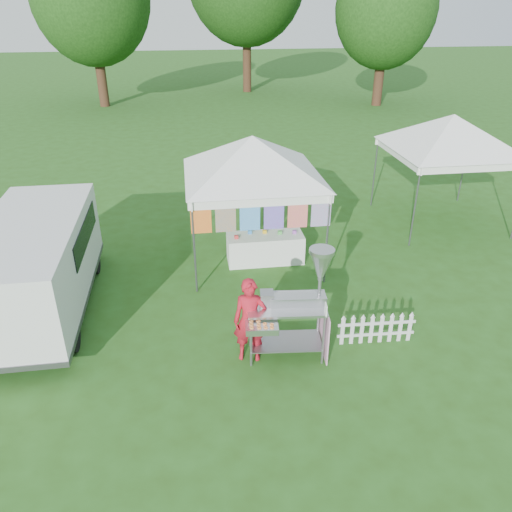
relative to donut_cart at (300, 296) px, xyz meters
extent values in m
plane|color=#284E16|center=(-0.27, 0.34, -1.21)|extent=(120.00, 120.00, 0.00)
cylinder|color=#59595E|center=(-1.69, 2.42, -0.16)|extent=(0.04, 0.04, 2.10)
cylinder|color=#59595E|center=(1.15, 2.42, -0.16)|extent=(0.04, 0.04, 2.10)
cylinder|color=#59595E|center=(-1.69, 5.26, -0.16)|extent=(0.04, 0.04, 2.10)
cylinder|color=#59595E|center=(1.15, 5.26, -0.16)|extent=(0.04, 0.04, 2.10)
cube|color=white|center=(-0.27, 2.42, 0.79)|extent=(3.00, 0.03, 0.22)
cube|color=white|center=(-0.27, 5.26, 0.79)|extent=(3.00, 0.03, 0.22)
pyramid|color=white|center=(-0.27, 3.84, 1.79)|extent=(4.24, 4.24, 0.90)
cylinder|color=#59595E|center=(-0.27, 2.42, 0.87)|extent=(3.00, 0.03, 0.03)
cube|color=red|center=(-1.52, 2.42, 0.52)|extent=(0.42, 0.01, 0.70)
cube|color=orange|center=(-1.02, 2.42, 0.52)|extent=(0.42, 0.01, 0.70)
cube|color=blue|center=(-0.52, 2.42, 0.52)|extent=(0.42, 0.01, 0.70)
cube|color=#AF19A9|center=(-0.02, 2.42, 0.52)|extent=(0.42, 0.01, 0.70)
cube|color=#BD1787|center=(0.48, 2.42, 0.52)|extent=(0.42, 0.01, 0.70)
cube|color=#33BFC1|center=(0.98, 2.42, 0.52)|extent=(0.42, 0.01, 0.70)
cylinder|color=#59595E|center=(3.81, 3.92, -0.16)|extent=(0.04, 0.04, 2.10)
cylinder|color=#59595E|center=(3.81, 6.76, -0.16)|extent=(0.04, 0.04, 2.10)
cylinder|color=#59595E|center=(6.65, 6.76, -0.16)|extent=(0.04, 0.04, 2.10)
cube|color=white|center=(5.23, 3.92, 0.79)|extent=(3.00, 0.03, 0.22)
cube|color=white|center=(5.23, 6.76, 0.79)|extent=(3.00, 0.03, 0.22)
pyramid|color=white|center=(5.23, 5.34, 1.79)|extent=(4.24, 4.24, 0.90)
cylinder|color=#59595E|center=(5.23, 3.92, 0.87)|extent=(3.00, 0.03, 0.03)
cylinder|color=#331B12|center=(-6.27, 24.34, 0.77)|extent=(0.56, 0.56, 3.96)
cylinder|color=#331B12|center=(2.73, 28.34, 1.21)|extent=(0.56, 0.56, 4.84)
cylinder|color=#331B12|center=(9.73, 22.34, 0.55)|extent=(0.56, 0.56, 3.52)
ellipsoid|color=#275A19|center=(9.73, 22.34, 3.99)|extent=(5.60, 5.60, 6.44)
cylinder|color=gray|center=(-0.86, -0.19, -0.71)|extent=(0.05, 0.05, 1.00)
cylinder|color=gray|center=(0.37, -0.31, -0.71)|extent=(0.05, 0.05, 1.00)
cylinder|color=gray|center=(-0.80, 0.37, -0.71)|extent=(0.05, 0.05, 1.00)
cylinder|color=gray|center=(0.43, 0.25, -0.71)|extent=(0.05, 0.05, 1.00)
cube|color=gray|center=(-0.22, 0.03, -0.93)|extent=(1.32, 0.75, 0.02)
cube|color=#B7B7BC|center=(-0.22, 0.03, -0.21)|extent=(1.39, 0.79, 0.04)
cube|color=#B7B7BC|center=(-0.01, 0.07, -0.10)|extent=(0.97, 0.37, 0.17)
cube|color=gray|center=(-0.54, 0.12, -0.07)|extent=(0.24, 0.26, 0.24)
cylinder|color=gray|center=(0.34, 0.03, 0.29)|extent=(0.06, 0.06, 1.00)
cone|color=#B7B7BC|center=(0.34, 0.03, 0.57)|extent=(0.44, 0.44, 0.44)
cylinder|color=#B7B7BC|center=(0.34, 0.03, 0.81)|extent=(0.46, 0.46, 0.07)
cube|color=#B7B7BC|center=(-0.70, -0.35, -0.32)|extent=(0.56, 0.38, 0.11)
cube|color=#D08CB1|center=(0.46, -0.03, -0.71)|extent=(0.10, 0.83, 0.90)
cube|color=white|center=(0.36, -0.34, -0.08)|extent=(0.03, 0.16, 0.20)
imported|color=#AB1523|center=(-0.85, 0.03, -0.43)|extent=(0.63, 0.47, 1.56)
cube|color=silver|center=(-4.79, 2.14, -0.10)|extent=(1.83, 4.52, 1.58)
cube|color=#59595E|center=(-4.79, 2.14, -0.89)|extent=(1.85, 4.57, 0.11)
cube|color=silver|center=(-4.80, 4.08, -0.49)|extent=(1.72, 0.64, 0.81)
cube|color=black|center=(-3.88, 2.69, 0.19)|extent=(0.03, 2.48, 0.50)
cube|color=black|center=(-4.80, 4.42, 0.19)|extent=(1.53, 0.04, 0.50)
cylinder|color=black|center=(-3.98, 0.70, -0.90)|extent=(0.20, 0.61, 0.61)
cylinder|color=black|center=(-5.59, 3.58, -0.90)|extent=(0.20, 0.61, 0.61)
cylinder|color=black|center=(-4.00, 3.59, -0.90)|extent=(0.20, 0.61, 0.61)
cube|color=silver|center=(0.86, 0.16, -0.93)|extent=(0.07, 0.02, 0.56)
cube|color=silver|center=(1.04, 0.15, -0.93)|extent=(0.07, 0.02, 0.56)
cube|color=silver|center=(1.22, 0.14, -0.93)|extent=(0.07, 0.02, 0.56)
cube|color=silver|center=(1.40, 0.13, -0.93)|extent=(0.07, 0.02, 0.56)
cube|color=silver|center=(1.58, 0.12, -0.93)|extent=(0.07, 0.02, 0.56)
cube|color=silver|center=(1.76, 0.11, -0.93)|extent=(0.07, 0.02, 0.56)
cube|color=silver|center=(1.94, 0.10, -0.93)|extent=(0.07, 0.02, 0.56)
cube|color=silver|center=(2.12, 0.10, -0.93)|extent=(0.07, 0.02, 0.56)
cube|color=silver|center=(1.49, 0.13, -1.03)|extent=(1.44, 0.10, 0.05)
cube|color=silver|center=(1.49, 0.13, -0.79)|extent=(1.44, 0.10, 0.05)
cube|color=white|center=(0.00, 3.61, -0.87)|extent=(1.80, 0.70, 0.69)
camera|label=1|loc=(-1.75, -6.95, 4.45)|focal=35.00mm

